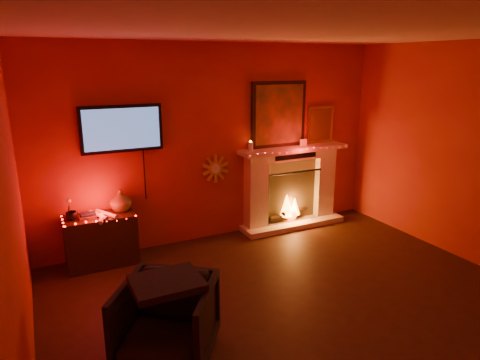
% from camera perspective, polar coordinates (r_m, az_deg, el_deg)
% --- Properties ---
extents(room, '(5.00, 5.00, 5.00)m').
position_cam_1_polar(room, '(3.84, 11.97, -1.36)').
color(room, black).
rests_on(room, ground).
extents(floor, '(5.00, 5.00, 0.00)m').
position_cam_1_polar(floor, '(4.42, 10.95, -18.39)').
color(floor, black).
rests_on(floor, ground).
extents(fireplace, '(1.72, 0.40, 2.18)m').
position_cam_1_polar(fireplace, '(6.52, 6.75, 0.10)').
color(fireplace, silver).
rests_on(fireplace, floor).
extents(tv, '(1.00, 0.07, 1.24)m').
position_cam_1_polar(tv, '(5.48, -15.48, 6.59)').
color(tv, black).
rests_on(tv, room).
extents(sunburst_clock, '(0.40, 0.03, 0.40)m').
position_cam_1_polar(sunburst_clock, '(5.98, -3.29, 1.52)').
color(sunburst_clock, gold).
rests_on(sunburst_clock, room).
extents(console_table, '(0.84, 0.54, 0.92)m').
position_cam_1_polar(console_table, '(5.58, -17.90, -7.15)').
color(console_table, black).
rests_on(console_table, floor).
extents(armchair, '(1.06, 1.06, 0.70)m').
position_cam_1_polar(armchair, '(3.80, -9.71, -18.08)').
color(armchair, black).
rests_on(armchair, floor).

